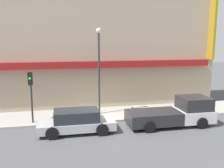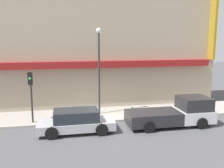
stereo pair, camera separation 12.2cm
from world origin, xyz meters
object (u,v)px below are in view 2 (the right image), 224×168
pickup_truck (175,113)px  traffic_light (31,88)px  parked_car (76,121)px  fire_hydrant (132,112)px  street_lamp (99,62)px

pickup_truck → traffic_light: size_ratio=1.67×
parked_car → fire_hydrant: parked_car is taller
parked_car → street_lamp: (1.82, 3.00, 3.21)m
pickup_truck → street_lamp: 6.19m
fire_hydrant → street_lamp: street_lamp is taller
parked_car → street_lamp: bearing=58.7°
traffic_light → street_lamp: bearing=14.3°
parked_car → street_lamp: size_ratio=0.74×
fire_hydrant → traffic_light: bearing=179.4°
parked_car → fire_hydrant: bearing=24.5°
parked_car → fire_hydrant: size_ratio=6.34×
street_lamp → traffic_light: street_lamp is taller
pickup_truck → parked_car: size_ratio=1.23×
parked_car → traffic_light: size_ratio=1.36×
pickup_truck → traffic_light: traffic_light is taller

